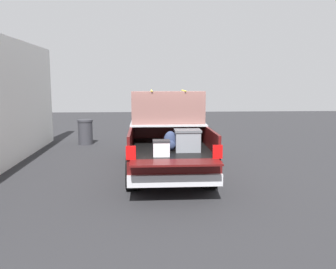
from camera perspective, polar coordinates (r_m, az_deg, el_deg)
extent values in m
plane|color=#262628|center=(10.05, -0.22, -5.72)|extent=(40.00, 40.00, 0.00)
cube|color=#470F0F|center=(9.92, -0.23, -2.32)|extent=(5.50, 1.92, 0.49)
cube|color=black|center=(8.69, 0.26, -2.07)|extent=(2.80, 1.80, 0.04)
cube|color=#470F0F|center=(8.64, -5.90, -0.63)|extent=(2.80, 0.06, 0.50)
cube|color=#470F0F|center=(8.77, 6.33, -0.51)|extent=(2.80, 0.06, 0.50)
cube|color=#470F0F|center=(10.01, -0.29, 0.63)|extent=(0.06, 1.80, 0.50)
cube|color=#470F0F|center=(7.06, 1.21, -4.51)|extent=(0.55, 1.80, 0.04)
cube|color=#B2B2B7|center=(9.39, -0.07, 1.78)|extent=(1.25, 1.92, 0.04)
cube|color=#470F0F|center=(11.18, -0.65, 1.44)|extent=(2.30, 1.92, 0.50)
cube|color=#2D3842|center=(11.03, -0.63, 3.87)|extent=(1.94, 1.76, 0.47)
cube|color=#470F0F|center=(12.52, -0.99, 1.90)|extent=(0.40, 1.82, 0.38)
cube|color=#B2B2B7|center=(7.30, 1.09, -7.19)|extent=(0.24, 1.92, 0.24)
cube|color=red|center=(7.25, -5.91, -2.91)|extent=(0.06, 0.20, 0.28)
cube|color=red|center=(7.40, 7.85, -2.72)|extent=(0.06, 0.20, 0.28)
cylinder|color=black|center=(11.67, -5.07, -1.86)|extent=(0.77, 0.30, 0.77)
cylinder|color=black|center=(11.76, 3.54, -1.77)|extent=(0.77, 0.30, 0.77)
cylinder|color=black|center=(8.25, -5.62, -6.14)|extent=(0.77, 0.30, 0.77)
cylinder|color=black|center=(8.37, 6.57, -5.93)|extent=(0.77, 0.30, 0.77)
cube|color=slate|center=(8.08, 3.11, -1.13)|extent=(0.40, 0.55, 0.44)
cube|color=#505359|center=(8.05, 3.13, 0.61)|extent=(0.44, 0.59, 0.05)
ellipsoid|color=#283351|center=(8.14, 0.39, -1.03)|extent=(0.20, 0.31, 0.45)
ellipsoid|color=#283351|center=(8.04, 0.45, -1.63)|extent=(0.09, 0.21, 0.20)
cube|color=white|center=(7.57, -1.07, -2.32)|extent=(0.26, 0.34, 0.30)
cube|color=#262628|center=(7.54, -1.08, -1.05)|extent=(0.28, 0.36, 0.04)
cube|color=brown|center=(9.36, -0.07, 3.18)|extent=(0.91, 1.84, 0.42)
cube|color=brown|center=(8.96, 0.08, 5.58)|extent=(0.16, 1.84, 0.40)
cube|color=brown|center=(9.37, -5.11, 5.12)|extent=(0.67, 0.20, 0.22)
cube|color=brown|center=(9.48, 4.88, 5.15)|extent=(0.67, 0.20, 0.22)
cube|color=yellow|center=(9.31, -2.63, 6.97)|extent=(1.01, 0.03, 0.02)
cube|color=yellow|center=(9.36, 2.48, 6.98)|extent=(1.01, 0.03, 0.02)
cylinder|color=#2D2D33|center=(14.55, -12.96, 0.24)|extent=(0.56, 0.56, 0.90)
cylinder|color=#2D2D33|center=(14.49, -13.03, 2.16)|extent=(0.60, 0.60, 0.08)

